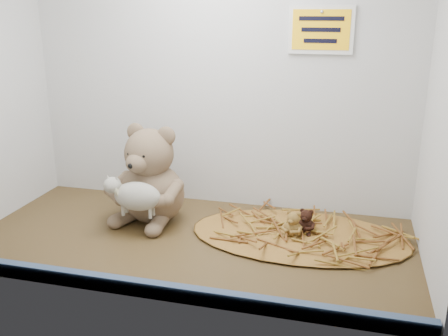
% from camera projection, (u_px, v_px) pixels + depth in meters
% --- Properties ---
extents(alcove_shell, '(1.20, 0.60, 0.90)m').
position_uv_depth(alcove_shell, '(198.00, 71.00, 1.31)').
color(alcove_shell, '#3B2A14').
rests_on(alcove_shell, ground).
extents(front_rail, '(1.19, 0.02, 0.04)m').
position_uv_depth(front_rail, '(150.00, 289.00, 1.10)').
color(front_rail, '#3D5475').
rests_on(front_rail, shelf_floor).
extents(straw_bed, '(0.61, 0.35, 0.01)m').
position_uv_depth(straw_bed, '(299.00, 235.00, 1.39)').
color(straw_bed, brown).
rests_on(straw_bed, shelf_floor).
extents(main_teddy, '(0.28, 0.29, 0.29)m').
position_uv_depth(main_teddy, '(151.00, 173.00, 1.46)').
color(main_teddy, '#756348').
rests_on(main_teddy, shelf_floor).
extents(toy_lamb, '(0.18, 0.11, 0.11)m').
position_uv_depth(toy_lamb, '(137.00, 196.00, 1.38)').
color(toy_lamb, '#AFAD9D').
rests_on(toy_lamb, main_teddy).
extents(mini_teddy_tan, '(0.08, 0.08, 0.07)m').
position_uv_depth(mini_teddy_tan, '(293.00, 223.00, 1.36)').
color(mini_teddy_tan, brown).
rests_on(mini_teddy_tan, straw_bed).
extents(mini_teddy_brown, '(0.07, 0.07, 0.07)m').
position_uv_depth(mini_teddy_brown, '(306.00, 220.00, 1.38)').
color(mini_teddy_brown, black).
rests_on(mini_teddy_brown, straw_bed).
extents(wall_sign, '(0.16, 0.01, 0.11)m').
position_uv_depth(wall_sign, '(321.00, 30.00, 1.40)').
color(wall_sign, '#FFB80D').
rests_on(wall_sign, back_wall).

